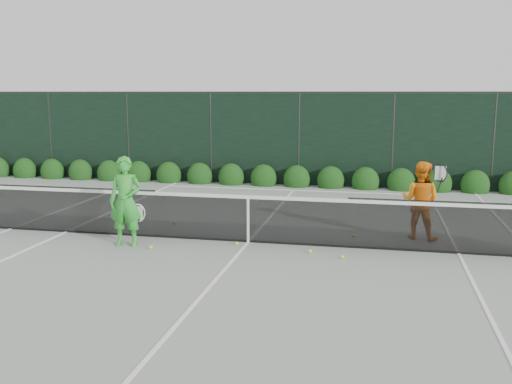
# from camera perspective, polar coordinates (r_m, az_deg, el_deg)

# --- Properties ---
(ground) EXTENTS (80.00, 80.00, 0.00)m
(ground) POSITION_cam_1_polar(r_m,az_deg,el_deg) (11.74, -0.78, -5.04)
(ground) COLOR gray
(ground) RESTS_ON ground
(tennis_net) EXTENTS (12.90, 0.10, 1.07)m
(tennis_net) POSITION_cam_1_polar(r_m,az_deg,el_deg) (11.62, -0.90, -2.51)
(tennis_net) COLOR #11331D
(tennis_net) RESTS_ON ground
(player_woman) EXTENTS (0.70, 0.50, 1.80)m
(player_woman) POSITION_cam_1_polar(r_m,az_deg,el_deg) (11.61, -12.90, -0.93)
(player_woman) COLOR green
(player_woman) RESTS_ON ground
(player_man) EXTENTS (0.96, 0.85, 1.63)m
(player_man) POSITION_cam_1_polar(r_m,az_deg,el_deg) (12.34, 16.12, -0.80)
(player_man) COLOR orange
(player_man) RESTS_ON ground
(court_lines) EXTENTS (11.03, 23.83, 0.01)m
(court_lines) POSITION_cam_1_polar(r_m,az_deg,el_deg) (11.74, -0.78, -5.02)
(court_lines) COLOR white
(court_lines) RESTS_ON ground
(windscreen_fence) EXTENTS (32.00, 21.07, 3.06)m
(windscreen_fence) POSITION_cam_1_polar(r_m,az_deg,el_deg) (8.85, -4.68, 0.01)
(windscreen_fence) COLOR black
(windscreen_fence) RESTS_ON ground
(hedge_row) EXTENTS (31.66, 0.65, 0.94)m
(hedge_row) POSITION_cam_1_polar(r_m,az_deg,el_deg) (18.59, 4.09, 1.26)
(hedge_row) COLOR #11340E
(hedge_row) RESTS_ON ground
(tennis_balls) EXTENTS (4.20, 2.12, 0.07)m
(tennis_balls) POSITION_cam_1_polar(r_m,az_deg,el_deg) (11.61, 0.27, -5.03)
(tennis_balls) COLOR #E7F636
(tennis_balls) RESTS_ON ground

